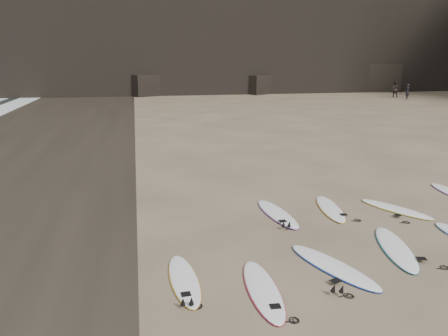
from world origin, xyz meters
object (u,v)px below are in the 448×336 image
object	(u,v)px
surfboard_7	(396,209)
person_b	(394,89)
surfboard_11	(184,279)
surfboard_1	(333,266)
surfboard_0	(263,289)
surfboard_6	(330,208)
person_a	(407,92)
surfboard_2	(396,248)
surfboard_5	(277,213)

from	to	relation	value
surfboard_7	person_b	size ratio (longest dim) A/B	1.31
surfboard_11	person_b	xyz separation A→B (m)	(28.45, 37.62, 0.88)
surfboard_1	surfboard_0	bearing A→B (deg)	178.44
surfboard_6	surfboard_7	bearing A→B (deg)	-3.30
person_a	surfboard_6	bearing A→B (deg)	-19.62
surfboard_6	surfboard_7	distance (m)	2.01
surfboard_11	person_b	world-z (taller)	person_b
surfboard_2	surfboard_7	distance (m)	3.04
surfboard_5	surfboard_11	xyz separation A→B (m)	(-3.18, -3.41, -0.00)
person_a	surfboard_2	bearing A→B (deg)	-16.78
surfboard_0	surfboard_11	bearing A→B (deg)	157.42
person_b	surfboard_2	bearing A→B (deg)	73.21
surfboard_5	person_b	size ratio (longest dim) A/B	1.41
surfboard_5	person_a	xyz separation A→B (m)	(25.30, 31.74, 0.78)
surfboard_1	surfboard_11	world-z (taller)	surfboard_1
surfboard_0	surfboard_1	size ratio (longest dim) A/B	0.95
surfboard_1	surfboard_5	world-z (taller)	surfboard_1
surfboard_0	surfboard_6	bearing A→B (deg)	53.90
surfboard_1	surfboard_6	xyz separation A→B (m)	(1.58, 3.59, -0.00)
surfboard_0	person_a	distance (m)	44.88
surfboard_7	surfboard_11	bearing A→B (deg)	176.39
surfboard_7	surfboard_11	size ratio (longest dim) A/B	1.03
surfboard_1	surfboard_2	size ratio (longest dim) A/B	0.99
person_b	surfboard_11	bearing A→B (deg)	68.11
surfboard_1	surfboard_5	xyz separation A→B (m)	(-0.17, 3.49, -0.00)
surfboard_2	surfboard_6	xyz separation A→B (m)	(-0.34, 3.00, -0.00)
surfboard_2	surfboard_5	bearing A→B (deg)	141.18
surfboard_0	surfboard_11	size ratio (longest dim) A/B	1.08
surfboard_0	surfboard_7	xyz separation A→B (m)	(5.37, 3.80, -0.00)
surfboard_0	person_b	distance (m)	46.86
surfboard_6	surfboard_7	size ratio (longest dim) A/B	1.02
surfboard_2	person_a	world-z (taller)	person_a
surfboard_5	surfboard_11	size ratio (longest dim) A/B	1.11
surfboard_0	person_b	world-z (taller)	person_b
person_a	surfboard_7	bearing A→B (deg)	-16.90
surfboard_1	surfboard_6	world-z (taller)	surfboard_1
surfboard_6	person_a	distance (m)	39.44
surfboard_1	person_b	world-z (taller)	person_b
surfboard_0	surfboard_1	bearing A→B (deg)	22.14
surfboard_7	surfboard_2	bearing A→B (deg)	-150.10
surfboard_6	surfboard_11	distance (m)	6.06
surfboard_6	surfboard_0	bearing A→B (deg)	-119.60
surfboard_0	surfboard_1	distance (m)	1.94
surfboard_0	surfboard_11	world-z (taller)	surfboard_0
surfboard_2	surfboard_0	bearing A→B (deg)	-146.37
surfboard_11	person_b	size ratio (longest dim) A/B	1.27
surfboard_6	surfboard_1	bearing A→B (deg)	-104.57
surfboard_2	surfboard_7	world-z (taller)	surfboard_2
surfboard_11	person_b	distance (m)	47.18
surfboard_1	surfboard_7	world-z (taller)	surfboard_1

